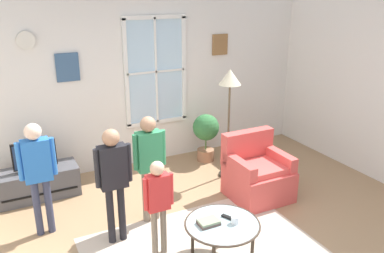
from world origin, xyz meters
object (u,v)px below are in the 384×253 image
Objects in this scene: book_stack at (209,222)px; person_black_shirt at (113,173)px; remote_near_books at (228,217)px; cup at (235,220)px; tv_stand at (38,183)px; floor_lamp at (230,88)px; armchair at (257,174)px; person_green_shirt at (149,157)px; potted_plant_by_window at (206,132)px; person_blue_shirt at (38,167)px; person_red_shirt at (158,198)px; television at (34,155)px; coffee_table at (222,226)px.

person_black_shirt reaches higher than book_stack.
cup is at bearing -83.79° from remote_near_books.
tv_stand is 13.23× the size of cup.
cup reaches higher than book_stack.
tv_stand is 0.65× the size of floor_lamp.
person_green_shirt is at bearing 176.53° from armchair.
cup is 0.10× the size of potted_plant_by_window.
person_black_shirt is at bearing -156.21° from floor_lamp.
person_green_shirt reaches higher than tv_stand.
person_blue_shirt reaches higher than book_stack.
person_green_shirt reaches higher than person_red_shirt.
potted_plant_by_window is at bearing 50.30° from person_red_shirt.
armchair is at bearing -26.34° from television.
person_green_shirt is at bearing 113.50° from cup.
person_black_shirt is 0.55m from person_green_shirt.
floor_lamp is (1.11, 1.70, 0.95)m from coffee_table.
tv_stand is 1.15m from person_blue_shirt.
person_red_shirt reaches higher than coffee_table.
tv_stand is at bearing 87.52° from person_blue_shirt.
coffee_table is 0.72× the size of person_red_shirt.
person_black_shirt is at bearing -65.65° from tv_stand.
person_red_shirt is (-0.54, 0.39, 0.26)m from coffee_table.
person_green_shirt is (-1.50, 0.09, 0.51)m from armchair.
person_blue_shirt is 2.88m from potted_plant_by_window.
armchair is at bearing 19.31° from person_red_shirt.
potted_plant_by_window reaches higher than cup.
potted_plant_by_window is (2.63, 0.06, -0.12)m from television.
tv_stand is 0.79× the size of person_black_shirt.
cup is at bearing -39.75° from person_blue_shirt.
coffee_table is at bearing -56.15° from television.
tv_stand is 1.81m from person_green_shirt.
cup is (0.11, -0.06, 0.07)m from coffee_table.
armchair is at bearing 41.64° from remote_near_books.
book_stack reaches higher than remote_near_books.
armchair is 1.81m from person_red_shirt.
person_black_shirt reaches higher than cup.
tv_stand is at bearing 133.40° from person_green_shirt.
armchair is 0.53× the size of floor_lamp.
book_stack reaches higher than tv_stand.
armchair is (2.67, -1.32, 0.12)m from tv_stand.
floor_lamp reaches higher than person_red_shirt.
potted_plant_by_window is (1.47, 1.29, -0.34)m from person_green_shirt.
floor_lamp reaches higher than tv_stand.
television is 2.15m from person_red_shirt.
tv_stand is 2.21m from person_red_shirt.
person_red_shirt reaches higher than television.
armchair is 1.10× the size of potted_plant_by_window.
television is at bearing 117.63° from person_red_shirt.
television reaches higher than potted_plant_by_window.
person_blue_shirt is (-0.71, 0.53, 0.01)m from person_black_shirt.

